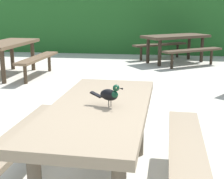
% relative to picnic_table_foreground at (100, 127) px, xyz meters
% --- Properties ---
extents(hedge_wall, '(28.00, 2.28, 1.81)m').
position_rel_picnic_table_foreground_xyz_m(hedge_wall, '(0.08, 8.93, 0.35)').
color(hedge_wall, '#235B23').
rests_on(hedge_wall, ground).
extents(picnic_table_foreground, '(1.73, 1.82, 0.74)m').
position_rel_picnic_table_foreground_xyz_m(picnic_table_foreground, '(0.00, 0.00, 0.00)').
color(picnic_table_foreground, '#84725B').
rests_on(picnic_table_foreground, ground).
extents(bird_grackle, '(0.28, 0.14, 0.18)m').
position_rel_picnic_table_foreground_xyz_m(bird_grackle, '(0.09, -0.03, 0.29)').
color(bird_grackle, black).
rests_on(bird_grackle, picnic_table_foreground).
extents(picnic_table_mid_left, '(1.76, 1.83, 0.74)m').
position_rel_picnic_table_foreground_xyz_m(picnic_table_mid_left, '(-2.81, 4.21, 0.00)').
color(picnic_table_mid_left, brown).
rests_on(picnic_table_mid_left, ground).
extents(picnic_table_mid_right, '(2.37, 2.36, 0.74)m').
position_rel_picnic_table_foreground_xyz_m(picnic_table_mid_right, '(0.90, 6.47, 0.00)').
color(picnic_table_mid_right, '#473828').
rests_on(picnic_table_mid_right, ground).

